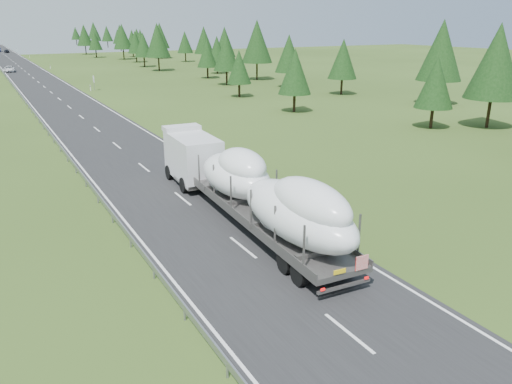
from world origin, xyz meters
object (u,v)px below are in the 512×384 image
highway_sign (94,80)px  distant_van (9,69)px  boat_truck (250,185)px  distant_car_dark (7,51)px

highway_sign → distant_van: highway_sign is taller
boat_truck → distant_van: 114.00m
highway_sign → boat_truck: 68.34m
distant_van → distant_car_dark: bearing=92.3°
highway_sign → distant_car_dark: 135.36m
boat_truck → distant_car_dark: (-0.30, 203.38, -1.79)m
boat_truck → distant_car_dark: 203.38m
highway_sign → distant_van: 46.96m
highway_sign → boat_truck: size_ratio=0.12×
highway_sign → distant_car_dark: highway_sign is taller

